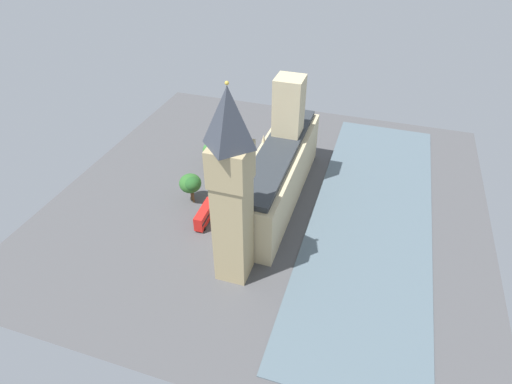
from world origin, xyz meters
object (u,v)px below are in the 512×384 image
double_decker_bus_under_trees (205,214)px  car_white_far_end (249,154)px  parliament_building (279,168)px  plane_tree_midblock (213,150)px  plane_tree_leading (228,133)px  double_decker_bus_corner (236,165)px  pedestrian_near_tower (264,166)px  street_lamp_slot_11 (217,159)px  car_yellow_cab_trailing (231,186)px  clock_tower (231,189)px  pedestrian_kerbside (224,233)px  plane_tree_opposite_hall (192,184)px  car_blue_by_river_gate (228,198)px  plane_tree_slot_10 (190,183)px

double_decker_bus_under_trees → car_white_far_end: bearing=-92.9°
parliament_building → plane_tree_midblock: bearing=-19.7°
plane_tree_leading → double_decker_bus_corner: bearing=120.9°
plane_tree_leading → pedestrian_near_tower: bearing=152.0°
car_white_far_end → street_lamp_slot_11: 13.63m
car_yellow_cab_trailing → clock_tower: bearing=-67.2°
pedestrian_kerbside → street_lamp_slot_11: bearing=-146.6°
parliament_building → plane_tree_opposite_hall: (23.17, 11.12, -3.15)m
parliament_building → car_blue_by_river_gate: parliament_building is taller
clock_tower → pedestrian_kerbside: bearing=-56.8°
pedestrian_kerbside → plane_tree_midblock: (15.66, -30.98, 5.81)m
car_yellow_cab_trailing → plane_tree_midblock: plane_tree_midblock is taller
clock_tower → car_blue_by_river_gate: size_ratio=11.98×
street_lamp_slot_11 → parliament_building: bearing=161.2°
double_decker_bus_under_trees → car_blue_by_river_gate: bearing=-105.2°
double_decker_bus_under_trees → plane_tree_midblock: (8.60, -27.13, 3.86)m
parliament_building → pedestrian_near_tower: parliament_building is taller
plane_tree_opposite_hall → plane_tree_slot_10: (0.97, -0.81, -0.61)m
car_blue_by_river_gate → pedestrian_kerbside: bearing=107.5°
car_blue_by_river_gate → plane_tree_opposite_hall: 11.81m
double_decker_bus_corner → car_yellow_cab_trailing: 9.43m
car_yellow_cab_trailing → plane_tree_opposite_hall: (7.96, 10.19, 5.86)m
pedestrian_kerbside → plane_tree_midblock: 35.20m
pedestrian_near_tower → plane_tree_slot_10: bearing=-58.6°
double_decker_bus_under_trees → plane_tree_leading: bearing=-80.0°
car_blue_by_river_gate → plane_tree_leading: plane_tree_leading is taller
car_yellow_cab_trailing → double_decker_bus_under_trees: double_decker_bus_under_trees is taller
plane_tree_slot_10 → street_lamp_slot_11: size_ratio=1.56×
double_decker_bus_corner → car_blue_by_river_gate: 15.85m
car_white_far_end → car_blue_by_river_gate: 26.06m
plane_tree_opposite_hall → car_white_far_end: bearing=-104.1°
car_white_far_end → double_decker_bus_under_trees: 37.01m
plane_tree_opposite_hall → plane_tree_midblock: plane_tree_midblock is taller
plane_tree_leading → plane_tree_midblock: bearing=89.7°
double_decker_bus_corner → pedestrian_kerbside: double_decker_bus_corner is taller
clock_tower → double_decker_bus_corner: clock_tower is taller
car_blue_by_river_gate → parliament_building: bearing=-151.4°
double_decker_bus_corner → plane_tree_leading: bearing=121.3°
double_decker_bus_corner → plane_tree_midblock: plane_tree_midblock is taller
car_white_far_end → plane_tree_slot_10: 30.71m
parliament_building → clock_tower: bearing=87.0°
car_white_far_end → pedestrian_near_tower: bearing=-41.8°
clock_tower → pedestrian_near_tower: (6.93, -46.89, -24.71)m
double_decker_bus_corner → street_lamp_slot_11: (6.75, 0.31, 1.41)m
plane_tree_leading → plane_tree_midblock: (0.06, 13.06, 0.26)m
car_white_far_end → double_decker_bus_corner: size_ratio=0.47×
car_yellow_cab_trailing → pedestrian_near_tower: size_ratio=3.09×
car_yellow_cab_trailing → pedestrian_near_tower: (-6.53, -14.33, -0.21)m
pedestrian_kerbside → double_decker_bus_corner: bearing=-158.1°
clock_tower → plane_tree_leading: 63.04m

